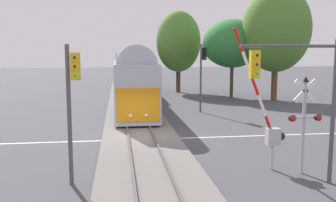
{
  "coord_description": "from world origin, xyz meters",
  "views": [
    {
      "loc": [
        -1.22,
        -20.56,
        4.93
      ],
      "look_at": [
        1.81,
        1.59,
        2.0
      ],
      "focal_mm": 39.01,
      "sensor_mm": 36.0,
      "label": 1
    }
  ],
  "objects_px": {
    "traffic_signal_median": "(72,92)",
    "commuter_train": "(127,69)",
    "crossing_gate_near": "(270,125)",
    "maple_right_background": "(276,29)",
    "traffic_signal_near_right": "(310,77)",
    "oak_far_right": "(232,44)",
    "crossing_signal_mast": "(304,115)",
    "elm_centre_background": "(178,42)",
    "traffic_signal_far_side": "(203,67)"
  },
  "relations": [
    {
      "from": "traffic_signal_median",
      "to": "maple_right_background",
      "type": "height_order",
      "value": "maple_right_background"
    },
    {
      "from": "traffic_signal_median",
      "to": "commuter_train",
      "type": "bearing_deg",
      "value": 85.72
    },
    {
      "from": "crossing_signal_mast",
      "to": "maple_right_background",
      "type": "bearing_deg",
      "value": 68.77
    },
    {
      "from": "traffic_signal_median",
      "to": "elm_centre_background",
      "type": "distance_m",
      "value": 33.47
    },
    {
      "from": "traffic_signal_far_side",
      "to": "maple_right_background",
      "type": "xyz_separation_m",
      "value": [
        9.36,
        6.81,
        3.58
      ]
    },
    {
      "from": "traffic_signal_median",
      "to": "traffic_signal_far_side",
      "type": "bearing_deg",
      "value": 61.74
    },
    {
      "from": "crossing_signal_mast",
      "to": "traffic_signal_median",
      "type": "bearing_deg",
      "value": -179.89
    },
    {
      "from": "traffic_signal_near_right",
      "to": "traffic_signal_far_side",
      "type": "bearing_deg",
      "value": 89.88
    },
    {
      "from": "traffic_signal_near_right",
      "to": "traffic_signal_far_side",
      "type": "height_order",
      "value": "traffic_signal_far_side"
    },
    {
      "from": "traffic_signal_median",
      "to": "maple_right_background",
      "type": "distance_m",
      "value": 29.36
    },
    {
      "from": "commuter_train",
      "to": "traffic_signal_near_right",
      "type": "xyz_separation_m",
      "value": [
        5.69,
        -39.96,
        1.36
      ]
    },
    {
      "from": "crossing_gate_near",
      "to": "maple_right_background",
      "type": "height_order",
      "value": "maple_right_background"
    },
    {
      "from": "crossing_signal_mast",
      "to": "traffic_signal_median",
      "type": "distance_m",
      "value": 9.19
    },
    {
      "from": "crossing_gate_near",
      "to": "maple_right_background",
      "type": "distance_m",
      "value": 24.99
    },
    {
      "from": "traffic_signal_median",
      "to": "crossing_signal_mast",
      "type": "bearing_deg",
      "value": 0.11
    },
    {
      "from": "traffic_signal_near_right",
      "to": "elm_centre_background",
      "type": "bearing_deg",
      "value": 88.89
    },
    {
      "from": "maple_right_background",
      "to": "traffic_signal_median",
      "type": "bearing_deg",
      "value": -128.2
    },
    {
      "from": "commuter_train",
      "to": "elm_centre_background",
      "type": "bearing_deg",
      "value": -46.8
    },
    {
      "from": "crossing_gate_near",
      "to": "crossing_signal_mast",
      "type": "bearing_deg",
      "value": -28.44
    },
    {
      "from": "oak_far_right",
      "to": "traffic_signal_far_side",
      "type": "bearing_deg",
      "value": -119.93
    },
    {
      "from": "crossing_gate_near",
      "to": "maple_right_background",
      "type": "relative_size",
      "value": 0.5
    },
    {
      "from": "crossing_signal_mast",
      "to": "traffic_signal_near_right",
      "type": "height_order",
      "value": "traffic_signal_near_right"
    },
    {
      "from": "crossing_signal_mast",
      "to": "maple_right_background",
      "type": "relative_size",
      "value": 0.34
    },
    {
      "from": "crossing_gate_near",
      "to": "traffic_signal_median",
      "type": "bearing_deg",
      "value": -175.26
    },
    {
      "from": "crossing_gate_near",
      "to": "maple_right_background",
      "type": "bearing_deg",
      "value": 65.63
    },
    {
      "from": "crossing_gate_near",
      "to": "traffic_signal_median",
      "type": "relative_size",
      "value": 1.13
    },
    {
      "from": "crossing_gate_near",
      "to": "traffic_signal_median",
      "type": "xyz_separation_m",
      "value": [
        -7.94,
        -0.66,
        1.58
      ]
    },
    {
      "from": "elm_centre_background",
      "to": "traffic_signal_near_right",
      "type": "bearing_deg",
      "value": -91.11
    },
    {
      "from": "crossing_signal_mast",
      "to": "traffic_signal_far_side",
      "type": "bearing_deg",
      "value": 91.73
    },
    {
      "from": "crossing_signal_mast",
      "to": "elm_centre_background",
      "type": "bearing_deg",
      "value": 89.78
    },
    {
      "from": "crossing_signal_mast",
      "to": "traffic_signal_near_right",
      "type": "xyz_separation_m",
      "value": [
        -0.52,
        -1.19,
        1.63
      ]
    },
    {
      "from": "commuter_train",
      "to": "crossing_gate_near",
      "type": "xyz_separation_m",
      "value": [
        5.03,
        -38.13,
        -0.78
      ]
    },
    {
      "from": "crossing_signal_mast",
      "to": "elm_centre_background",
      "type": "xyz_separation_m",
      "value": [
        0.12,
        32.02,
        3.93
      ]
    },
    {
      "from": "crossing_gate_near",
      "to": "oak_far_right",
      "type": "xyz_separation_m",
      "value": [
        6.36,
        25.25,
        4.05
      ]
    },
    {
      "from": "elm_centre_background",
      "to": "traffic_signal_median",
      "type": "bearing_deg",
      "value": -106.09
    },
    {
      "from": "elm_centre_background",
      "to": "commuter_train",
      "type": "bearing_deg",
      "value": 133.2
    },
    {
      "from": "traffic_signal_near_right",
      "to": "elm_centre_background",
      "type": "height_order",
      "value": "elm_centre_background"
    },
    {
      "from": "traffic_signal_far_side",
      "to": "elm_centre_background",
      "type": "distance_m",
      "value": 16.19
    },
    {
      "from": "traffic_signal_far_side",
      "to": "traffic_signal_median",
      "type": "bearing_deg",
      "value": -118.26
    },
    {
      "from": "traffic_signal_near_right",
      "to": "maple_right_background",
      "type": "height_order",
      "value": "maple_right_background"
    },
    {
      "from": "crossing_gate_near",
      "to": "traffic_signal_far_side",
      "type": "distance_m",
      "value": 15.54
    },
    {
      "from": "traffic_signal_median",
      "to": "elm_centre_background",
      "type": "xyz_separation_m",
      "value": [
        9.24,
        32.04,
        2.85
      ]
    },
    {
      "from": "maple_right_background",
      "to": "traffic_signal_near_right",
      "type": "bearing_deg",
      "value": -111.35
    },
    {
      "from": "traffic_signal_near_right",
      "to": "oak_far_right",
      "type": "relative_size",
      "value": 0.63
    },
    {
      "from": "traffic_signal_median",
      "to": "traffic_signal_near_right",
      "type": "relative_size",
      "value": 0.97
    },
    {
      "from": "maple_right_background",
      "to": "oak_far_right",
      "type": "bearing_deg",
      "value": 140.65
    },
    {
      "from": "traffic_signal_far_side",
      "to": "elm_centre_background",
      "type": "xyz_separation_m",
      "value": [
        0.61,
        15.97,
        2.57
      ]
    },
    {
      "from": "commuter_train",
      "to": "traffic_signal_near_right",
      "type": "height_order",
      "value": "commuter_train"
    },
    {
      "from": "elm_centre_background",
      "to": "oak_far_right",
      "type": "relative_size",
      "value": 1.17
    },
    {
      "from": "commuter_train",
      "to": "crossing_signal_mast",
      "type": "height_order",
      "value": "commuter_train"
    }
  ]
}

